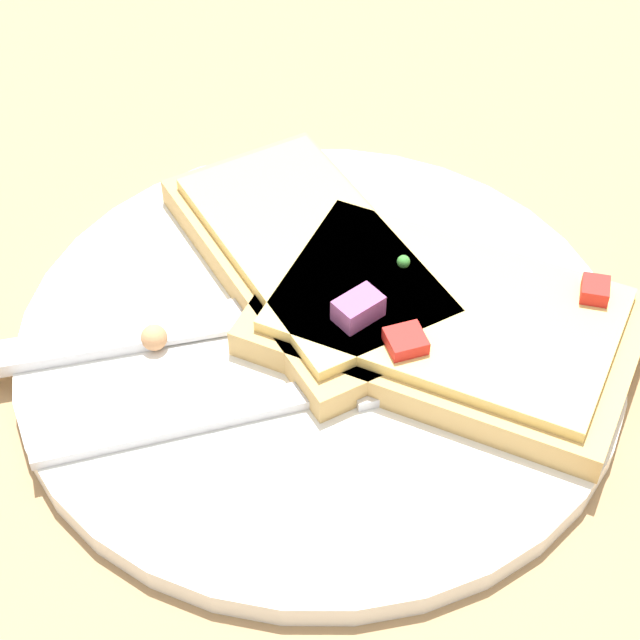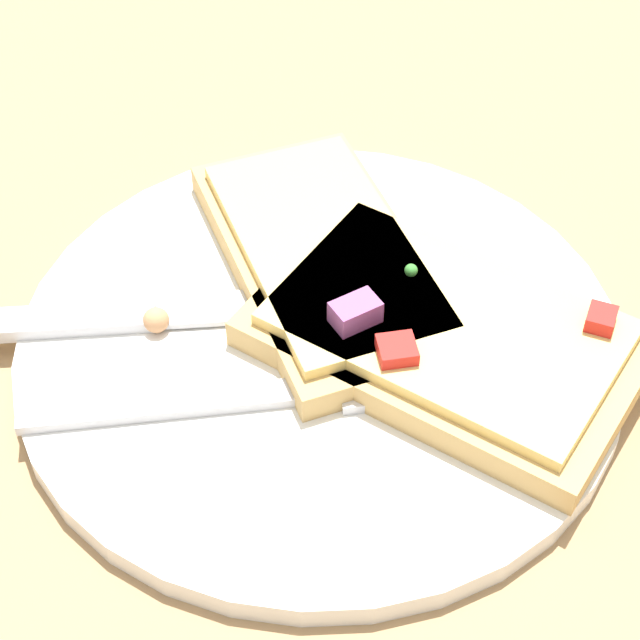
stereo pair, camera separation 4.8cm
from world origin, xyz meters
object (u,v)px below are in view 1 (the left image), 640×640
(pizza_slice_main, at_px, (447,321))
(knife, at_px, (171,327))
(plate, at_px, (320,344))
(fork, at_px, (317,392))
(pizza_slice_corner, at_px, (315,258))

(pizza_slice_main, bearing_deg, knife, 23.09)
(plate, distance_m, knife, 0.07)
(plate, height_order, pizza_slice_main, pizza_slice_main)
(fork, relative_size, knife, 0.98)
(fork, relative_size, pizza_slice_corner, 1.19)
(plate, xyz_separation_m, knife, (0.07, -0.01, 0.01))
(fork, distance_m, pizza_slice_main, 0.07)
(pizza_slice_main, bearing_deg, plate, 24.19)
(plate, relative_size, pizza_slice_corner, 1.49)
(pizza_slice_main, distance_m, pizza_slice_corner, 0.07)
(pizza_slice_main, xyz_separation_m, pizza_slice_corner, (0.05, -0.05, 0.00))
(plate, relative_size, fork, 1.26)
(fork, height_order, pizza_slice_main, pizza_slice_main)
(pizza_slice_main, bearing_deg, pizza_slice_corner, -10.26)
(knife, height_order, pizza_slice_corner, pizza_slice_corner)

